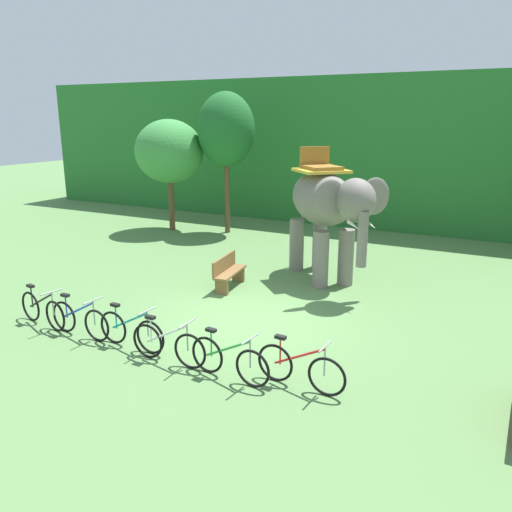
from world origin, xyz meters
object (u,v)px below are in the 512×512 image
(bike_white, at_px, (168,345))
(wooden_bench, at_px, (228,271))
(tree_far_left, at_px, (226,130))
(bike_blue, at_px, (80,320))
(bike_green, at_px, (229,360))
(tree_far_right, at_px, (169,152))
(elephant, at_px, (327,205))
(bike_red, at_px, (300,368))
(bike_black, at_px, (42,310))
(bike_teal, at_px, (131,331))

(bike_white, distance_m, wooden_bench, 4.65)
(tree_far_left, bearing_deg, bike_blue, -76.53)
(bike_white, relative_size, bike_green, 1.00)
(bike_white, xyz_separation_m, bike_green, (1.36, -0.01, 0.00))
(tree_far_right, xyz_separation_m, bike_blue, (4.79, -9.76, -2.86))
(tree_far_left, relative_size, elephant, 1.47)
(tree_far_left, height_order, bike_red, tree_far_left)
(tree_far_right, height_order, tree_far_left, tree_far_left)
(bike_red, distance_m, wooden_bench, 5.72)
(tree_far_left, distance_m, bike_black, 11.13)
(bike_green, xyz_separation_m, bike_red, (1.25, 0.31, 0.00))
(elephant, xyz_separation_m, bike_red, (1.79, -6.05, -1.82))
(tree_far_left, height_order, elephant, tree_far_left)
(tree_far_left, xyz_separation_m, wooden_bench, (3.65, -6.11, -3.63))
(bike_black, bearing_deg, bike_teal, 0.37)
(bike_black, height_order, bike_green, same)
(tree_far_right, xyz_separation_m, wooden_bench, (5.94, -5.43, -2.76))
(bike_green, bearing_deg, bike_teal, 175.44)
(bike_red, bearing_deg, tree_far_left, 126.39)
(bike_teal, relative_size, wooden_bench, 1.11)
(bike_blue, relative_size, bike_white, 1.00)
(elephant, height_order, bike_green, elephant)
(tree_far_right, distance_m, bike_green, 13.43)
(bike_black, bearing_deg, bike_white, -2.62)
(bike_blue, xyz_separation_m, wooden_bench, (1.15, 4.33, 0.09))
(elephant, relative_size, bike_green, 2.21)
(bike_green, bearing_deg, bike_white, 179.55)
(bike_red, bearing_deg, bike_white, -173.48)
(tree_far_left, bearing_deg, bike_black, -82.86)
(tree_far_left, height_order, bike_teal, tree_far_left)
(bike_blue, xyz_separation_m, bike_teal, (1.38, 0.05, 0.00))
(bike_teal, distance_m, bike_green, 2.44)
(tree_far_left, bearing_deg, tree_far_right, -163.48)
(bike_teal, height_order, bike_green, same)
(elephant, distance_m, bike_black, 7.85)
(bike_white, xyz_separation_m, wooden_bench, (-1.31, 4.46, 0.09))
(elephant, height_order, bike_red, elephant)
(tree_far_left, distance_m, bike_green, 12.87)
(bike_white, distance_m, bike_green, 1.36)
(tree_far_right, relative_size, bike_white, 2.65)
(elephant, distance_m, bike_red, 6.57)
(bike_black, xyz_separation_m, wooden_bench, (2.34, 4.29, 0.09))
(tree_far_left, relative_size, wooden_bench, 3.61)
(elephant, bearing_deg, bike_teal, -107.14)
(tree_far_right, xyz_separation_m, tree_far_left, (2.29, 0.68, 0.86))
(bike_white, bearing_deg, bike_red, 6.52)
(bike_blue, bearing_deg, bike_green, -2.11)
(bike_teal, distance_m, bike_red, 3.69)
(bike_black, height_order, bike_blue, same)
(tree_far_left, distance_m, bike_teal, 11.70)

